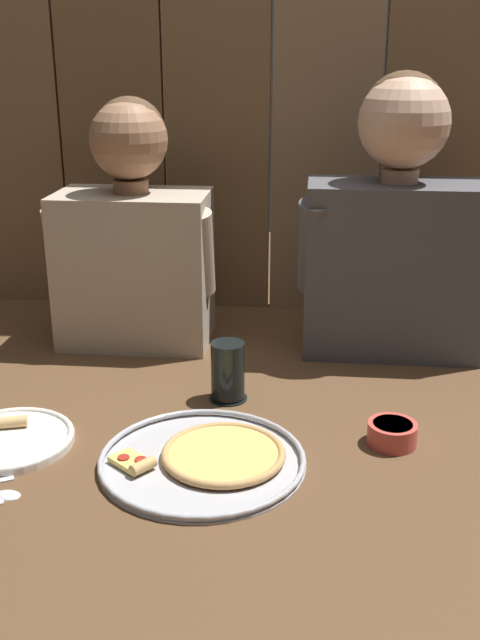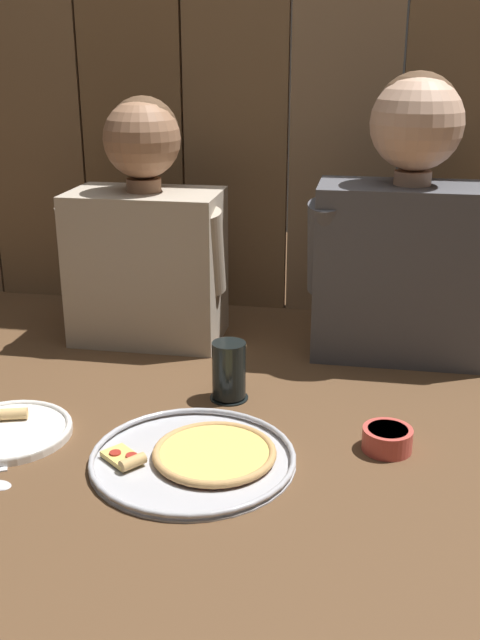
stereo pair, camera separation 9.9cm
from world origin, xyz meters
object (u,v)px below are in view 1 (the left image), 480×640
at_px(dinner_plate, 9,439).
at_px(diner_right, 397,226).
at_px(dipping_bowl, 392,432).
at_px(diner_left, 133,236).
at_px(pizza_tray, 209,458).
at_px(drinking_glass, 228,372).

relative_size(dinner_plate, diner_right, 0.37).
height_order(dipping_bowl, diner_left, diner_left).
height_order(diner_left, diner_right, diner_right).
relative_size(dipping_bowl, diner_right, 0.14).
xyz_separation_m(dinner_plate, dipping_bowl, (0.68, 0.07, 0.01)).
height_order(pizza_tray, diner_left, diner_left).
bearing_deg(dinner_plate, pizza_tray, -4.35).
height_order(drinking_glass, diner_left, diner_left).
xyz_separation_m(diner_left, diner_right, (0.60, 0.00, 0.04)).
distance_m(drinking_glass, dipping_bowl, 0.35).
bearing_deg(diner_right, drinking_glass, -138.69).
height_order(dinner_plate, diner_right, diner_right).
bearing_deg(diner_left, dipping_bowl, -38.70).
relative_size(diner_left, diner_right, 0.91).
height_order(drinking_glass, diner_right, diner_right).
xyz_separation_m(dinner_plate, diner_left, (0.11, 0.52, 0.25)).
distance_m(pizza_tray, diner_left, 0.66).
bearing_deg(drinking_glass, dinner_plate, -149.04).
bearing_deg(pizza_tray, diner_right, 57.69).
height_order(drinking_glass, dipping_bowl, drinking_glass).
relative_size(dinner_plate, dipping_bowl, 2.61).
relative_size(drinking_glass, dipping_bowl, 1.37).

